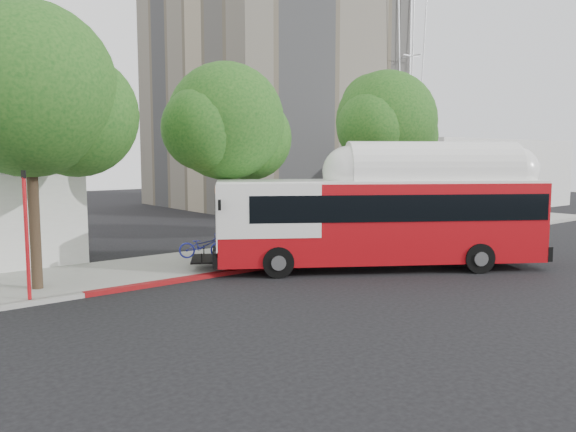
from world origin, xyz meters
name	(u,v)px	position (x,y,z in m)	size (l,w,h in m)	color
ground	(340,284)	(0.00, 0.00, 0.00)	(120.00, 120.00, 0.00)	black
sidewalk	(240,257)	(0.00, 6.50, 0.07)	(60.00, 5.00, 0.15)	gray
curb_strip	(275,265)	(0.00, 3.90, 0.07)	(60.00, 0.30, 0.15)	gray
red_curb_segment	(213,275)	(-3.00, 3.90, 0.08)	(10.00, 0.32, 0.16)	maroon
street_tree_left	(43,98)	(-8.53, 5.56, 6.60)	(6.67, 5.80, 9.74)	#2D2116
street_tree_mid	(233,127)	(-0.59, 6.06, 5.91)	(5.75, 5.00, 8.62)	#2D2116
street_tree_right	(391,126)	(9.44, 5.86, 6.26)	(6.21, 5.40, 9.18)	#2D2116
apartment_tower	(270,14)	(18.00, 28.00, 17.62)	(18.00, 18.00, 37.00)	gray
horizon_block	(454,174)	(30.00, 16.00, 3.00)	(20.00, 12.00, 6.00)	silver
transit_bus	(381,221)	(3.27, 0.93, 1.97)	(13.30, 9.74, 4.21)	#A50B11
signal_pole	(27,236)	(-9.61, 4.10, 2.17)	(0.12, 0.40, 4.22)	red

